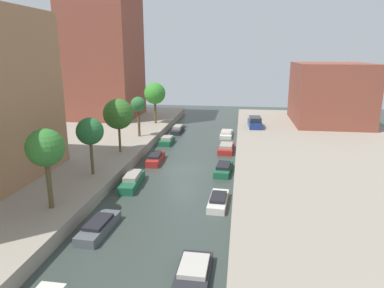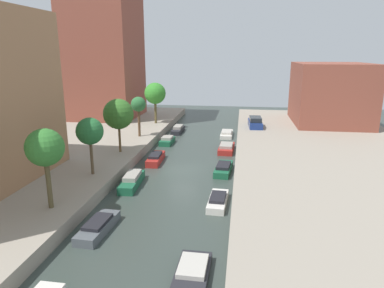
{
  "view_description": "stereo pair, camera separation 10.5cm",
  "coord_description": "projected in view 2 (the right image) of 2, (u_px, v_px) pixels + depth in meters",
  "views": [
    {
      "loc": [
        5.35,
        -31.96,
        11.09
      ],
      "look_at": [
        0.4,
        3.33,
        1.73
      ],
      "focal_mm": 32.87,
      "sensor_mm": 36.0,
      "label": 1
    },
    {
      "loc": [
        5.46,
        -31.95,
        11.09
      ],
      "look_at": [
        0.4,
        3.33,
        1.73
      ],
      "focal_mm": 32.87,
      "sensor_mm": 36.0,
      "label": 2
    }
  ],
  "objects": [
    {
      "name": "apartment_tower_far",
      "position": [
        103.0,
        42.0,
        53.91
      ],
      "size": [
        10.0,
        10.95,
        23.21
      ],
      "primitive_type": "cube",
      "color": "brown",
      "rests_on": "quay_left"
    },
    {
      "name": "street_tree_2",
      "position": [
        118.0,
        114.0,
        35.68
      ],
      "size": [
        3.1,
        3.1,
        5.53
      ],
      "color": "brown",
      "rests_on": "quay_left"
    },
    {
      "name": "moored_boat_right_3",
      "position": [
        226.0,
        148.0,
        40.41
      ],
      "size": [
        1.78,
        4.27,
        0.92
      ],
      "color": "maroon",
      "rests_on": "ground_plane"
    },
    {
      "name": "low_block_right",
      "position": [
        330.0,
        93.0,
        50.68
      ],
      "size": [
        10.0,
        12.42,
        8.58
      ],
      "primitive_type": "cube",
      "color": "brown",
      "rests_on": "quay_right"
    },
    {
      "name": "parked_car",
      "position": [
        255.0,
        123.0,
        48.73
      ],
      "size": [
        1.98,
        4.86,
        1.44
      ],
      "color": "navy",
      "rests_on": "quay_right"
    },
    {
      "name": "moored_boat_left_4",
      "position": [
        167.0,
        141.0,
        43.7
      ],
      "size": [
        1.5,
        3.16,
        0.92
      ],
      "color": "#195638",
      "rests_on": "ground_plane"
    },
    {
      "name": "moored_boat_right_4",
      "position": [
        227.0,
        134.0,
        47.68
      ],
      "size": [
        1.58,
        4.42,
        0.79
      ],
      "color": "beige",
      "rests_on": "ground_plane"
    },
    {
      "name": "moored_boat_right_2",
      "position": [
        223.0,
        168.0,
        33.34
      ],
      "size": [
        1.68,
        4.24,
        0.87
      ],
      "color": "#195638",
      "rests_on": "ground_plane"
    },
    {
      "name": "ground_plane",
      "position": [
        183.0,
        170.0,
        34.15
      ],
      "size": [
        84.0,
        84.0,
        0.0
      ],
      "primitive_type": "plane",
      "color": "#333D38"
    },
    {
      "name": "moored_boat_left_3",
      "position": [
        156.0,
        158.0,
        36.41
      ],
      "size": [
        1.36,
        4.26,
        0.91
      ],
      "color": "maroon",
      "rests_on": "ground_plane"
    },
    {
      "name": "street_tree_3",
      "position": [
        138.0,
        105.0,
        42.46
      ],
      "size": [
        1.81,
        1.81,
        4.88
      ],
      "color": "brown",
      "rests_on": "quay_left"
    },
    {
      "name": "moored_boat_right_0",
      "position": [
        192.0,
        273.0,
        17.68
      ],
      "size": [
        1.71,
        3.79,
        0.71
      ],
      "color": "#232328",
      "rests_on": "ground_plane"
    },
    {
      "name": "street_tree_4",
      "position": [
        155.0,
        94.0,
        50.37
      ],
      "size": [
        3.05,
        3.05,
        5.87
      ],
      "color": "brown",
      "rests_on": "quay_left"
    },
    {
      "name": "moored_boat_left_1",
      "position": [
        98.0,
        227.0,
        22.28
      ],
      "size": [
        1.56,
        4.2,
        0.8
      ],
      "color": "#4C5156",
      "rests_on": "ground_plane"
    },
    {
      "name": "moored_boat_left_5",
      "position": [
        178.0,
        130.0,
        49.91
      ],
      "size": [
        1.33,
        4.26,
        0.95
      ],
      "color": "#232328",
      "rests_on": "ground_plane"
    },
    {
      "name": "moored_boat_right_1",
      "position": [
        218.0,
        201.0,
        26.25
      ],
      "size": [
        1.45,
        3.83,
        0.74
      ],
      "color": "beige",
      "rests_on": "ground_plane"
    },
    {
      "name": "street_tree_1",
      "position": [
        90.0,
        132.0,
        29.07
      ],
      "size": [
        2.27,
        2.27,
        4.88
      ],
      "color": "brown",
      "rests_on": "quay_left"
    },
    {
      "name": "quay_left",
      "position": [
        39.0,
        158.0,
        36.09
      ],
      "size": [
        20.0,
        64.0,
        1.0
      ],
      "primitive_type": "cube",
      "color": "gray",
      "rests_on": "ground_plane"
    },
    {
      "name": "quay_right",
      "position": [
        345.0,
        172.0,
        31.97
      ],
      "size": [
        20.0,
        64.0,
        1.0
      ],
      "primitive_type": "cube",
      "color": "gray",
      "rests_on": "ground_plane"
    },
    {
      "name": "street_tree_0",
      "position": [
        45.0,
        148.0,
        22.49
      ],
      "size": [
        2.46,
        2.46,
        5.4
      ],
      "color": "brown",
      "rests_on": "quay_left"
    },
    {
      "name": "moored_boat_left_2",
      "position": [
        132.0,
        181.0,
        30.0
      ],
      "size": [
        1.52,
        4.64,
        1.04
      ],
      "color": "#195638",
      "rests_on": "ground_plane"
    }
  ]
}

